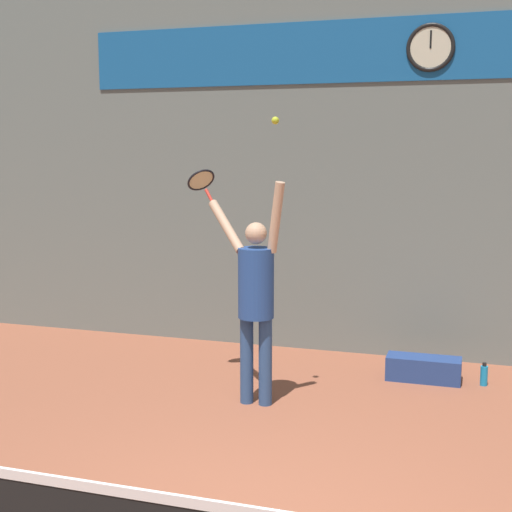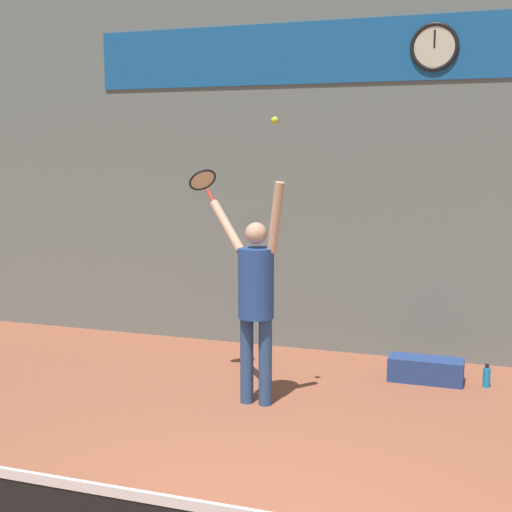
{
  "view_description": "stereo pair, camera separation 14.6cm",
  "coord_description": "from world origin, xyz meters",
  "views": [
    {
      "loc": [
        1.29,
        -3.71,
        2.45
      ],
      "look_at": [
        -0.71,
        2.67,
        1.46
      ],
      "focal_mm": 50.0,
      "sensor_mm": 36.0,
      "label": 1
    },
    {
      "loc": [
        1.43,
        -3.67,
        2.45
      ],
      "look_at": [
        -0.71,
        2.67,
        1.46
      ],
      "focal_mm": 50.0,
      "sensor_mm": 36.0,
      "label": 2
    }
  ],
  "objects": [
    {
      "name": "water_bottle",
      "position": [
        1.42,
        3.9,
        0.11
      ],
      "size": [
        0.08,
        0.08,
        0.25
      ],
      "color": "#198CCC",
      "rests_on": "ground_plane"
    },
    {
      "name": "tennis_player",
      "position": [
        -0.72,
        2.67,
        1.11
      ],
      "size": [
        0.93,
        0.56,
        2.17
      ],
      "color": "#2D4C7F",
      "rests_on": "ground_plane"
    },
    {
      "name": "tennis_racket",
      "position": [
        -1.45,
        3.14,
        2.14
      ],
      "size": [
        0.38,
        0.37,
        0.35
      ],
      "color": "red"
    },
    {
      "name": "tennis_ball",
      "position": [
        -0.5,
        2.58,
        2.72
      ],
      "size": [
        0.07,
        0.07,
        0.07
      ],
      "color": "#CCDB2D"
    },
    {
      "name": "back_wall",
      "position": [
        0.0,
        4.76,
        2.5
      ],
      "size": [
        18.0,
        0.1,
        5.0
      ],
      "color": "slate",
      "rests_on": "ground_plane"
    },
    {
      "name": "scoreboard_clock",
      "position": [
        0.7,
        4.68,
        3.59
      ],
      "size": [
        0.54,
        0.05,
        0.54
      ],
      "color": "beige"
    },
    {
      "name": "equipment_bag",
      "position": [
        0.8,
        3.88,
        0.13
      ],
      "size": [
        0.78,
        0.3,
        0.26
      ],
      "color": "navy",
      "rests_on": "ground_plane"
    },
    {
      "name": "sponsor_banner",
      "position": [
        0.0,
        4.7,
        3.59
      ],
      "size": [
        6.94,
        0.02,
        0.71
      ],
      "color": "#195B9E"
    }
  ]
}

